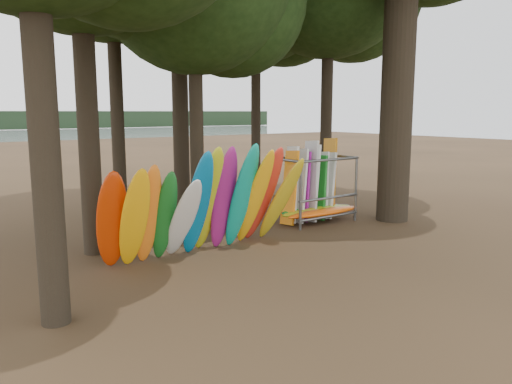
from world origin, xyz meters
TOP-DOWN VIEW (x-y plane):
  - ground at (0.00, 0.00)m, footprint 120.00×120.00m
  - kayak_row at (-3.00, 0.62)m, footprint 5.81×2.17m
  - storage_rack at (2.18, 2.05)m, footprint 3.24×1.55m

SIDE VIEW (x-z plane):
  - ground at x=0.00m, z-range 0.00..0.00m
  - storage_rack at x=2.18m, z-range -0.39..2.53m
  - kayak_row at x=-3.00m, z-range -0.21..2.95m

